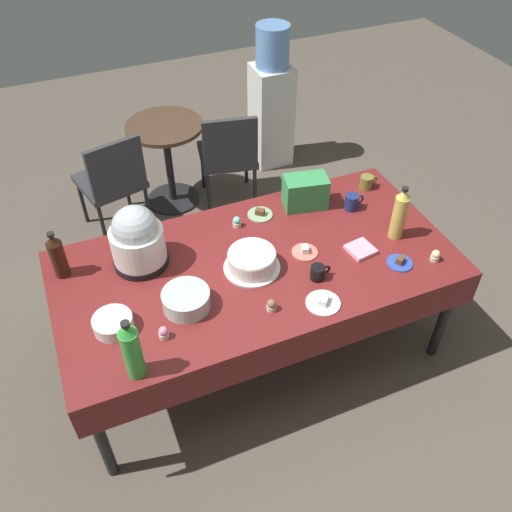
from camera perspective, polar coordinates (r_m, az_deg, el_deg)
The scene contains 26 objects.
ground at distance 3.55m, azimuth 0.00°, elevation -9.49°, with size 9.00×9.00×0.00m, color brown.
potluck_table at distance 3.03m, azimuth 0.00°, elevation -1.55°, with size 2.20×1.10×0.75m.
frosted_layer_cake at distance 2.92m, azimuth -0.44°, elevation -0.53°, with size 0.31×0.31×0.11m.
slow_cooker at distance 2.94m, azimuth -12.39°, elevation 1.75°, with size 0.30×0.30×0.37m.
glass_salad_bowl at distance 2.75m, azimuth -7.35°, elevation -4.59°, with size 0.24×0.24×0.10m, color #B2C6BC.
ceramic_snack_bowl at distance 2.73m, azimuth -14.79°, elevation -6.86°, with size 0.20×0.20×0.07m, color silver.
dessert_plate_sage at distance 3.30m, azimuth 0.43°, elevation 4.45°, with size 0.15×0.15×0.04m.
dessert_plate_coral at distance 3.05m, azimuth 5.15°, elevation 0.49°, with size 0.15×0.15×0.05m.
dessert_plate_white at distance 2.79m, azimuth 7.07°, elevation -4.83°, with size 0.18×0.18×0.04m.
dessert_plate_cobalt at distance 3.08m, azimuth 14.87°, elevation -0.63°, with size 0.14×0.14×0.04m.
cupcake_lemon at distance 3.20m, azimuth -2.02°, elevation 3.60°, with size 0.05×0.05×0.07m.
cupcake_cocoa at distance 2.73m, azimuth 1.63°, elevation -5.21°, with size 0.05×0.05×0.07m.
cupcake_rose at distance 2.65m, azimuth -9.69°, elevation -7.97°, with size 0.05×0.05×0.07m.
cupcake_vanilla at distance 3.14m, azimuth 18.34°, elevation 0.03°, with size 0.05×0.05×0.07m.
soda_bottle_ginger_ale at distance 3.16m, azimuth 14.84°, elevation 4.28°, with size 0.08×0.08×0.34m.
soda_bottle_lime_soda at distance 2.45m, azimuth -12.92°, elevation -9.64°, with size 0.09×0.09×0.35m.
soda_bottle_cola at distance 3.02m, azimuth -20.13°, elevation 0.03°, with size 0.08×0.08×0.29m.
coffee_mug_olive at distance 3.58m, azimuth 11.55°, elevation 7.62°, with size 0.12×0.08×0.09m.
coffee_mug_black at distance 2.89m, azimuth 6.53°, elevation -1.72°, with size 0.12×0.08×0.08m.
coffee_mug_navy at distance 3.38m, azimuth 10.05°, elevation 5.62°, with size 0.13×0.08×0.10m.
soda_carton at distance 3.33m, azimuth 5.21°, elevation 6.71°, with size 0.26×0.16×0.20m, color #338C4C.
paper_napkin_stack at distance 3.11m, azimuth 10.93°, elevation 0.68°, with size 0.14×0.14×0.02m, color pink.
maroon_chair_left at distance 4.20m, azimuth -14.84°, elevation 7.87°, with size 0.53×0.53×0.85m.
maroon_chair_right at distance 4.36m, azimuth -2.92°, elevation 10.78°, with size 0.52×0.52×0.85m.
round_cafe_table at distance 4.44m, azimuth -9.32°, elevation 10.99°, with size 0.60×0.60×0.72m.
water_cooler at distance 4.89m, azimuth 1.63°, elevation 15.95°, with size 0.32×0.32×1.24m.
Camera 1 is at (-0.83, -1.99, 2.82)m, focal length 38.07 mm.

